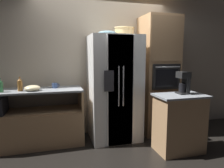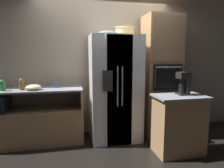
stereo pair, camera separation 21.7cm
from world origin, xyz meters
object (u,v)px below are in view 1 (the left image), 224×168
(wicker_basket, at_px, (124,31))
(mug, at_px, (55,85))
(coffee_maker, at_px, (184,82))
(fruit_bowl, at_px, (107,33))
(bottle_short, at_px, (20,84))
(bottle_tall, at_px, (0,86))
(mixing_bowl, at_px, (32,88))
(refrigerator, at_px, (114,88))
(wall_oven, at_px, (158,76))

(wicker_basket, relative_size, mug, 2.75)
(mug, relative_size, coffee_maker, 0.37)
(wicker_basket, height_order, fruit_bowl, wicker_basket)
(wicker_basket, height_order, coffee_maker, wicker_basket)
(bottle_short, bearing_deg, fruit_bowl, 1.31)
(fruit_bowl, distance_m, bottle_tall, 1.89)
(coffee_maker, bearing_deg, mixing_bowl, 163.16)
(coffee_maker, bearing_deg, fruit_bowl, 144.21)
(bottle_short, distance_m, mixing_bowl, 0.19)
(bottle_short, height_order, mug, bottle_short)
(refrigerator, xyz_separation_m, mug, (-1.02, 0.16, 0.07))
(fruit_bowl, distance_m, bottle_short, 1.65)
(fruit_bowl, bearing_deg, coffee_maker, -35.79)
(fruit_bowl, relative_size, bottle_tall, 1.48)
(bottle_short, bearing_deg, wall_oven, 1.77)
(mug, bearing_deg, wall_oven, -2.53)
(wall_oven, bearing_deg, bottle_short, -178.23)
(wicker_basket, bearing_deg, coffee_maker, -46.00)
(wall_oven, distance_m, mixing_bowl, 2.26)
(wall_oven, distance_m, fruit_bowl, 1.27)
(refrigerator, distance_m, mug, 1.03)
(wall_oven, distance_m, mug, 1.91)
(wall_oven, bearing_deg, bottle_tall, -177.80)
(wicker_basket, bearing_deg, mixing_bowl, -177.63)
(fruit_bowl, distance_m, mug, 1.27)
(wall_oven, xyz_separation_m, mug, (-1.91, 0.08, -0.12))
(bottle_tall, relative_size, bottle_short, 0.94)
(mixing_bowl, relative_size, coffee_maker, 0.71)
(bottle_tall, bearing_deg, wall_oven, 2.20)
(coffee_maker, bearing_deg, wall_oven, 91.94)
(refrigerator, distance_m, coffee_maker, 1.18)
(mug, bearing_deg, bottle_short, -163.06)
(bottle_short, bearing_deg, wicker_basket, 1.29)
(bottle_tall, distance_m, mug, 0.82)
(wicker_basket, height_order, bottle_tall, wicker_basket)
(wall_oven, xyz_separation_m, coffee_maker, (0.03, -0.79, -0.02))
(bottle_tall, bearing_deg, fruit_bowl, 2.07)
(fruit_bowl, relative_size, mixing_bowl, 1.28)
(fruit_bowl, distance_m, mixing_bowl, 1.53)
(wall_oven, height_order, coffee_maker, wall_oven)
(wall_oven, height_order, bottle_tall, wall_oven)
(wicker_basket, xyz_separation_m, bottle_short, (-1.73, -0.04, -0.87))
(wicker_basket, distance_m, mixing_bowl, 1.81)
(wall_oven, xyz_separation_m, wicker_basket, (-0.70, -0.04, 0.81))
(refrigerator, distance_m, fruit_bowl, 0.97)
(wicker_basket, xyz_separation_m, mug, (-1.21, 0.12, -0.93))
(mixing_bowl, bearing_deg, bottle_tall, -179.58)
(refrigerator, relative_size, bottle_tall, 8.66)
(wicker_basket, relative_size, coffee_maker, 1.01)
(mixing_bowl, bearing_deg, wall_oven, 2.56)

